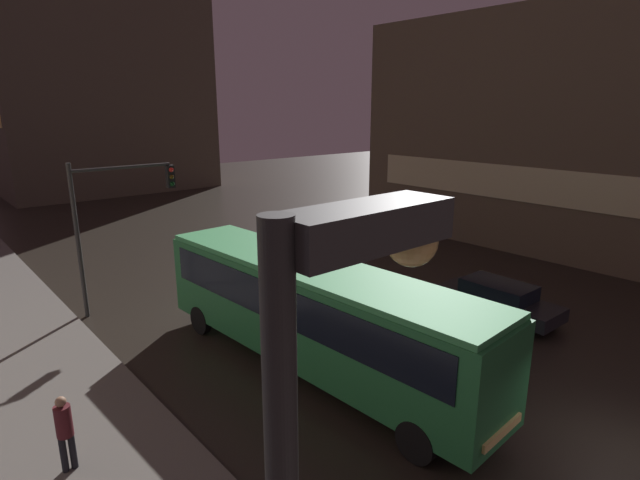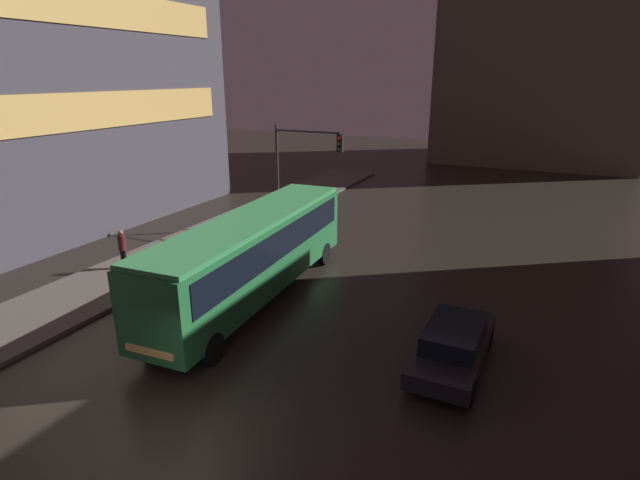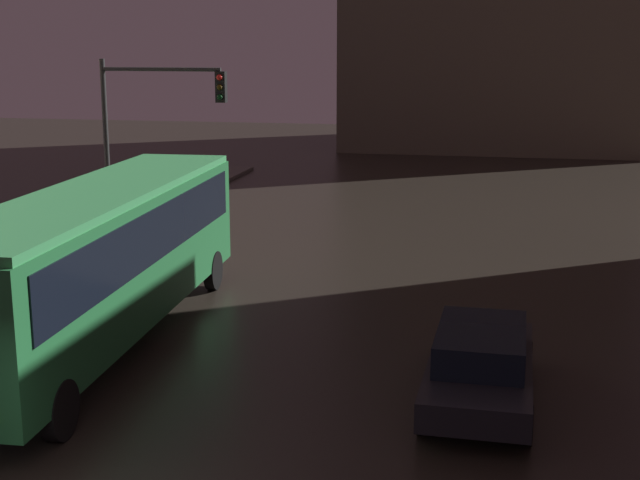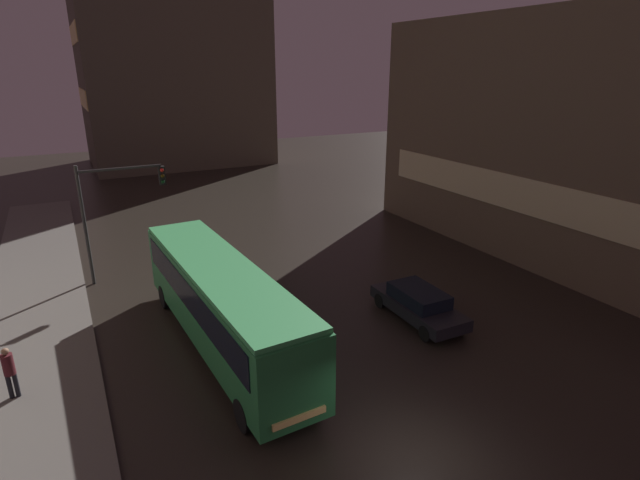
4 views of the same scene
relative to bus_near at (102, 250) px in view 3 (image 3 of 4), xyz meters
name	(u,v)px [view 3 (image 3 of 4)]	position (x,y,z in m)	size (l,w,h in m)	color
bus_near	(102,250)	(0.00, 0.00, 0.00)	(2.94, 12.00, 3.32)	#236B38
car_taxi	(480,363)	(7.82, -1.51, -1.34)	(1.90, 4.59, 1.35)	black
traffic_light_main	(149,120)	(-2.42, 8.60, 1.93)	(3.94, 0.35, 5.77)	#2D2D2D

